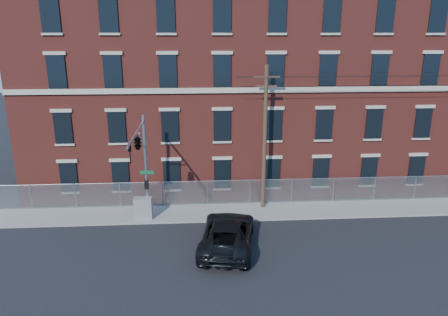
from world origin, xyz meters
TOP-DOWN VIEW (x-y plane):
  - ground at (0.00, 0.00)m, footprint 140.00×140.00m
  - sidewalk at (12.00, 5.00)m, footprint 65.00×3.00m
  - mill_building at (12.00, 13.93)m, footprint 55.30×14.32m
  - chain_link_fence at (12.00, 6.30)m, footprint 59.06×0.06m
  - traffic_signal_mast at (-6.00, 2.18)m, footprint 0.90×6.75m
  - utility_pole_near at (2.00, 5.60)m, footprint 1.80×0.28m
  - pickup_truck at (-0.95, 0.19)m, footprint 3.90×6.68m
  - utility_cabinet at (-6.30, 4.20)m, footprint 1.19×0.62m

SIDE VIEW (x-z plane):
  - ground at x=0.00m, z-range 0.00..0.00m
  - sidewalk at x=12.00m, z-range 0.00..0.12m
  - utility_cabinet at x=-6.30m, z-range 0.12..1.59m
  - pickup_truck at x=-0.95m, z-range 0.00..1.75m
  - chain_link_fence at x=12.00m, z-range 0.13..1.98m
  - utility_pole_near at x=2.00m, z-range 0.34..10.34m
  - traffic_signal_mast at x=-6.00m, z-range 1.89..8.89m
  - mill_building at x=12.00m, z-range 0.00..16.30m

